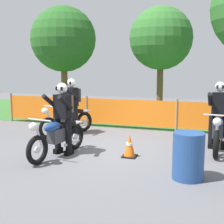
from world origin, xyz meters
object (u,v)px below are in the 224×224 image
at_px(motorcycle_lead, 218,131).
at_px(rider_trailing, 63,114).
at_px(motorcycle_trailing, 58,137).
at_px(spare_drum, 188,156).
at_px(rider_lead, 219,113).
at_px(traffic_cone, 130,146).
at_px(motorcycle_third, 67,120).
at_px(rider_third, 72,103).

relative_size(motorcycle_lead, rider_trailing, 1.24).
bearing_deg(rider_trailing, motorcycle_trailing, 0.51).
relative_size(motorcycle_trailing, spare_drum, 2.30).
xyz_separation_m(rider_lead, traffic_cone, (-1.93, -1.38, -0.66)).
xyz_separation_m(motorcycle_third, traffic_cone, (2.36, -1.56, -0.20)).
height_order(rider_trailing, spare_drum, rider_trailing).
bearing_deg(rider_lead, rider_trailing, -62.12).
bearing_deg(motorcycle_trailing, motorcycle_lead, 125.36).
bearing_deg(traffic_cone, spare_drum, -36.04).
distance_m(motorcycle_third, rider_trailing, 2.05).
height_order(rider_trailing, rider_third, same).
relative_size(motorcycle_lead, motorcycle_trailing, 1.04).
distance_m(rider_third, spare_drum, 4.62).
relative_size(rider_lead, spare_drum, 1.92).
bearing_deg(rider_third, rider_lead, 109.80).
relative_size(rider_lead, rider_third, 1.00).
distance_m(rider_trailing, traffic_cone, 1.72).
distance_m(rider_third, traffic_cone, 2.96).
xyz_separation_m(rider_third, spare_drum, (3.66, -2.77, -0.51)).
height_order(motorcycle_trailing, traffic_cone, motorcycle_trailing).
distance_m(motorcycle_trailing, rider_lead, 4.00).
relative_size(motorcycle_trailing, traffic_cone, 3.82).
distance_m(motorcycle_trailing, traffic_cone, 1.67).
relative_size(motorcycle_lead, traffic_cone, 3.97).
bearing_deg(motorcycle_third, rider_third, -179.49).
height_order(motorcycle_trailing, rider_third, rider_third).
xyz_separation_m(motorcycle_trailing, motorcycle_third, (-0.77, 2.04, -0.01)).
xyz_separation_m(motorcycle_lead, motorcycle_third, (-4.28, 0.39, -0.02)).
distance_m(rider_lead, rider_trailing, 3.85).
height_order(traffic_cone, spare_drum, spare_drum).
xyz_separation_m(motorcycle_third, rider_lead, (4.29, -0.18, 0.46)).
bearing_deg(rider_lead, traffic_cone, -51.67).
xyz_separation_m(rider_trailing, traffic_cone, (1.55, 0.25, -0.69)).
height_order(motorcycle_lead, traffic_cone, motorcycle_lead).
xyz_separation_m(rider_lead, spare_drum, (-0.54, -2.39, -0.48)).
xyz_separation_m(motorcycle_lead, rider_third, (-4.19, 0.58, 0.47)).
relative_size(motorcycle_third, rider_third, 1.10).
relative_size(motorcycle_lead, rider_third, 1.24).
height_order(rider_lead, spare_drum, rider_lead).
bearing_deg(spare_drum, motorcycle_third, 145.53).
distance_m(motorcycle_trailing, rider_third, 2.39).
height_order(rider_lead, rider_trailing, same).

